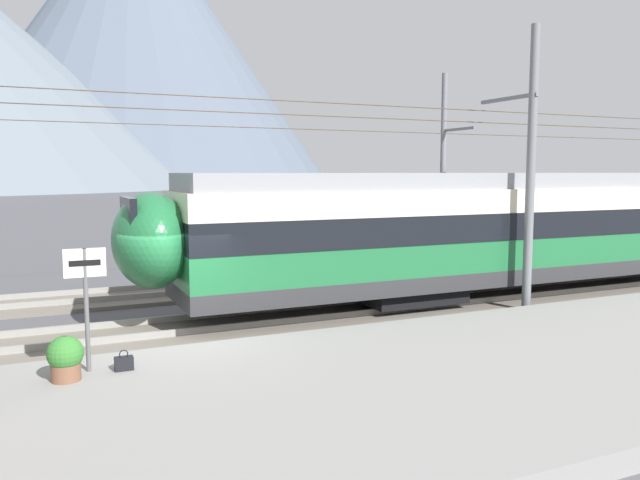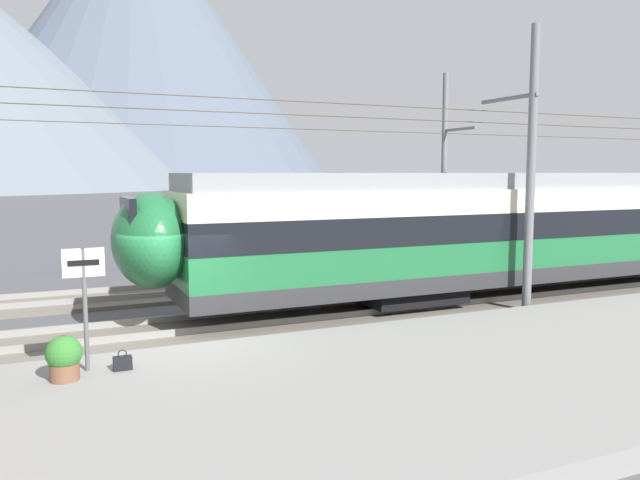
{
  "view_description": "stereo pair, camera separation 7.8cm",
  "coord_description": "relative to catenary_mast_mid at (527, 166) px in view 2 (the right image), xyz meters",
  "views": [
    {
      "loc": [
        -2.64,
        -13.09,
        3.86
      ],
      "look_at": [
        4.52,
        2.64,
        1.99
      ],
      "focal_mm": 35.01,
      "sensor_mm": 36.0,
      "label": 1
    },
    {
      "loc": [
        -2.57,
        -13.12,
        3.86
      ],
      "look_at": [
        4.52,
        2.64,
        1.99
      ],
      "focal_mm": 35.01,
      "sensor_mm": 36.0,
      "label": 2
    }
  ],
  "objects": [
    {
      "name": "ground_plane",
      "position": [
        -9.41,
        0.05,
        -4.04
      ],
      "size": [
        400.0,
        400.0,
        0.0
      ],
      "primitive_type": "plane",
      "color": "#4C4C51"
    },
    {
      "name": "platform_slab",
      "position": [
        -9.41,
        -4.19,
        -3.86
      ],
      "size": [
        120.0,
        7.18,
        0.37
      ],
      "primitive_type": "cube",
      "color": "gray",
      "rests_on": "ground"
    },
    {
      "name": "track_near",
      "position": [
        -9.41,
        1.78,
        -3.98
      ],
      "size": [
        120.0,
        3.0,
        0.28
      ],
      "color": "#6B6359",
      "rests_on": "ground"
    },
    {
      "name": "track_far",
      "position": [
        -9.41,
        6.55,
        -3.98
      ],
      "size": [
        120.0,
        3.0,
        0.28
      ],
      "color": "#6B6359",
      "rests_on": "ground"
    },
    {
      "name": "catenary_mast_mid",
      "position": [
        0.0,
        0.0,
        0.0
      ],
      "size": [
        44.89,
        2.23,
        7.71
      ],
      "color": "slate",
      "rests_on": "ground"
    },
    {
      "name": "catenary_mast_far_side",
      "position": [
        3.28,
        8.26,
        0.03
      ],
      "size": [
        44.89,
        2.14,
        7.88
      ],
      "color": "slate",
      "rests_on": "ground"
    },
    {
      "name": "platform_sign",
      "position": [
        -11.34,
        -1.61,
        -2.07
      ],
      "size": [
        0.7,
        0.08,
        2.18
      ],
      "color": "#59595B",
      "rests_on": "platform_slab"
    },
    {
      "name": "handbag_near_sign",
      "position": [
        -10.77,
        -1.81,
        -3.55
      ],
      "size": [
        0.32,
        0.18,
        0.37
      ],
      "color": "black",
      "rests_on": "platform_slab"
    },
    {
      "name": "potted_plant_by_shelter",
      "position": [
        -11.73,
        -1.98,
        -3.26
      ],
      "size": [
        0.6,
        0.6,
        0.77
      ],
      "color": "brown",
      "rests_on": "platform_slab"
    },
    {
      "name": "mountain_central_peak",
      "position": [
        18.33,
        196.11,
        41.71
      ],
      "size": [
        124.09,
        124.09,
        91.5
      ],
      "primitive_type": "cone",
      "color": "#515B6B",
      "rests_on": "ground"
    }
  ]
}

